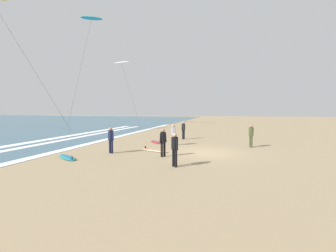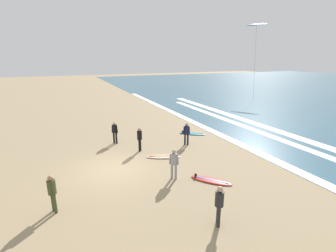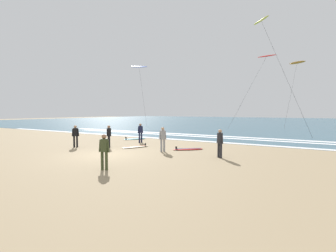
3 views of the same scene
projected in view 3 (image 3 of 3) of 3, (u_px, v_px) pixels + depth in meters
The scene contains 18 objects.
ground_plane at pixel (107, 155), 15.00m from camera, with size 160.00×160.00×0.00m, color #9E8763.
ocean_surface at pixel (269, 122), 60.65m from camera, with size 140.00×90.00×0.01m, color #386075.
wave_foam_shoreline at pixel (168, 139), 23.47m from camera, with size 52.91×0.75×0.01m, color white.
wave_foam_mid_break at pixel (207, 137), 25.05m from camera, with size 37.06×0.77×0.01m, color white.
wave_foam_outer_break at pixel (202, 135), 27.10m from camera, with size 40.03×0.99×0.01m, color white.
surfer_right_near at pixel (75, 134), 17.98m from camera, with size 0.41×0.43×1.60m.
surfer_background_far at pixel (220, 141), 13.93m from camera, with size 0.49×0.33×1.60m.
surfer_left_near at pixel (140, 131), 20.60m from camera, with size 0.32×0.50×1.60m.
surfer_left_far at pixel (163, 137), 15.95m from camera, with size 0.36×0.47×1.60m.
surfer_mid_group at pixel (104, 149), 11.00m from camera, with size 0.51×0.32×1.60m.
surfer_foreground_main at pixel (109, 134), 17.84m from camera, with size 0.47×0.35×1.60m.
surfboard_near_water at pixel (188, 149), 16.84m from camera, with size 1.97×1.85×0.25m.
surfboard_foreground_flat at pixel (135, 147), 17.92m from camera, with size 1.37×2.17×0.25m.
surfboard_right_spare at pixel (135, 139), 23.06m from camera, with size 1.71×2.06×0.25m.
kite_orange_low_near at pixel (297, 63), 45.63m from camera, with size 3.15×10.57×11.74m.
kite_yellow_high_left at pixel (261, 21), 30.43m from camera, with size 7.37×5.94×13.94m.
kite_red_high_right at pixel (267, 56), 41.61m from camera, with size 5.84×7.45×12.06m.
kite_blue_mid_center at pixel (139, 67), 47.29m from camera, with size 5.62×4.26×11.28m.
Camera 3 is at (10.96, -10.71, 2.61)m, focal length 26.66 mm.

